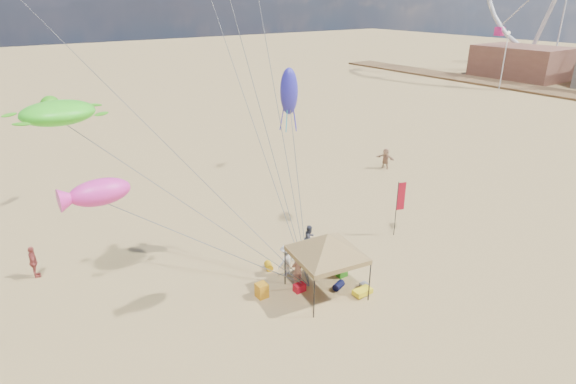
# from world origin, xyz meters

# --- Properties ---
(ground) EXTENTS (280.00, 280.00, 0.00)m
(ground) POSITION_xyz_m (0.00, 0.00, 0.00)
(ground) COLOR tan
(ground) RESTS_ON ground
(canopy_tent) EXTENTS (5.73, 5.73, 3.58)m
(canopy_tent) POSITION_xyz_m (-0.10, -0.26, 2.98)
(canopy_tent) COLOR black
(canopy_tent) RESTS_ON ground
(feather_flag) EXTENTS (0.49, 0.19, 3.35)m
(feather_flag) POSITION_xyz_m (7.00, 1.88, 2.22)
(feather_flag) COLOR black
(feather_flag) RESTS_ON ground
(cooler_red) EXTENTS (0.54, 0.38, 0.38)m
(cooler_red) POSITION_xyz_m (-1.08, 0.51, 0.19)
(cooler_red) COLOR red
(cooler_red) RESTS_ON ground
(cooler_blue) EXTENTS (0.54, 0.38, 0.38)m
(cooler_blue) POSITION_xyz_m (2.47, 3.12, 0.19)
(cooler_blue) COLOR #1533B1
(cooler_blue) RESTS_ON ground
(bag_navy) EXTENTS (0.69, 0.54, 0.36)m
(bag_navy) POSITION_xyz_m (0.58, -0.41, 0.18)
(bag_navy) COLOR #0B0E34
(bag_navy) RESTS_ON ground
(bag_orange) EXTENTS (0.54, 0.69, 0.36)m
(bag_orange) POSITION_xyz_m (-1.21, 3.00, 0.18)
(bag_orange) COLOR #D5980B
(bag_orange) RESTS_ON ground
(chair_green) EXTENTS (0.50, 0.50, 0.70)m
(chair_green) POSITION_xyz_m (1.43, 0.42, 0.35)
(chair_green) COLOR #2B8C19
(chair_green) RESTS_ON ground
(chair_yellow) EXTENTS (0.50, 0.50, 0.70)m
(chair_yellow) POSITION_xyz_m (-2.78, 1.14, 0.35)
(chair_yellow) COLOR orange
(chair_yellow) RESTS_ON ground
(crate_grey) EXTENTS (0.34, 0.30, 0.28)m
(crate_grey) POSITION_xyz_m (1.60, -1.06, 0.14)
(crate_grey) COLOR slate
(crate_grey) RESTS_ON ground
(beach_cart) EXTENTS (0.90, 0.50, 0.24)m
(beach_cart) POSITION_xyz_m (1.15, -1.45, 0.20)
(beach_cart) COLOR yellow
(beach_cart) RESTS_ON ground
(person_near_a) EXTENTS (0.60, 0.39, 1.64)m
(person_near_a) POSITION_xyz_m (-0.81, 1.06, 0.82)
(person_near_a) COLOR tan
(person_near_a) RESTS_ON ground
(person_near_b) EXTENTS (0.90, 0.80, 1.52)m
(person_near_b) POSITION_xyz_m (1.67, 3.32, 0.76)
(person_near_b) COLOR #353848
(person_near_b) RESTS_ON ground
(person_near_c) EXTENTS (1.17, 0.83, 1.65)m
(person_near_c) POSITION_xyz_m (-0.77, 2.06, 0.83)
(person_near_c) COLOR white
(person_near_c) RESTS_ON ground
(person_far_a) EXTENTS (0.47, 1.01, 1.69)m
(person_far_a) POSITION_xyz_m (-11.12, 9.03, 0.84)
(person_far_a) COLOR #AC4842
(person_far_a) RESTS_ON ground
(person_far_c) EXTENTS (1.00, 1.63, 1.67)m
(person_far_c) POSITION_xyz_m (14.86, 10.53, 0.84)
(person_far_c) COLOR tan
(person_far_c) RESTS_ON ground
(building_north) EXTENTS (10.00, 14.00, 5.20)m
(building_north) POSITION_xyz_m (67.00, 30.00, 2.60)
(building_north) COLOR #8C5947
(building_north) RESTS_ON ground
(lamp_north) EXTENTS (0.50, 0.50, 8.25)m
(lamp_north) POSITION_xyz_m (55.00, 26.00, 5.52)
(lamp_north) COLOR silver
(lamp_north) RESTS_ON ground
(turtle_kite) EXTENTS (3.25, 2.88, 0.92)m
(turtle_kite) POSITION_xyz_m (-9.39, 4.93, 8.85)
(turtle_kite) COLOR #40F824
(turtle_kite) RESTS_ON ground
(fish_kite) EXTENTS (2.09, 1.09, 0.92)m
(fish_kite) POSITION_xyz_m (-9.12, 1.13, 6.80)
(fish_kite) COLOR #FF32AC
(fish_kite) RESTS_ON ground
(squid_kite) EXTENTS (1.00, 1.00, 2.28)m
(squid_kite) POSITION_xyz_m (0.89, 4.18, 8.69)
(squid_kite) COLOR #2F2BB8
(squid_kite) RESTS_ON ground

